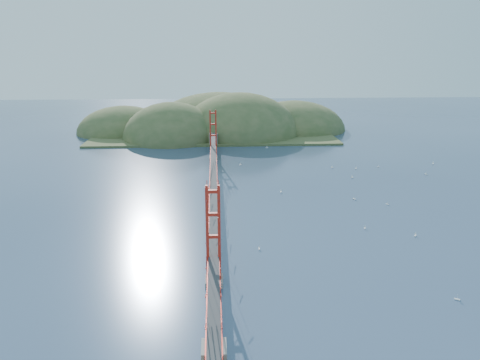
{
  "coord_description": "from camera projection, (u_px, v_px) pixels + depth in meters",
  "views": [
    {
      "loc": [
        0.3,
        -77.74,
        26.09
      ],
      "look_at": [
        4.6,
        0.0,
        3.52
      ],
      "focal_mm": 35.0,
      "sensor_mm": 36.0,
      "label": 1
    }
  ],
  "objects": [
    {
      "name": "sailboat_13",
      "position": [
        415.0,
        235.0,
        66.19
      ],
      "size": [
        0.65,
        0.65,
        0.69
      ],
      "color": "white",
      "rests_on": "ground"
    },
    {
      "name": "far_headlands",
      "position": [
        220.0,
        131.0,
        147.63
      ],
      "size": [
        84.0,
        58.0,
        25.0
      ],
      "color": "olive",
      "rests_on": "ground"
    },
    {
      "name": "sailboat_16",
      "position": [
        354.0,
        199.0,
        81.94
      ],
      "size": [
        0.66,
        0.66,
        0.69
      ],
      "color": "white",
      "rests_on": "ground"
    },
    {
      "name": "sailboat_10",
      "position": [
        259.0,
        248.0,
        61.96
      ],
      "size": [
        0.46,
        0.53,
        0.61
      ],
      "color": "white",
      "rests_on": "ground"
    },
    {
      "name": "sailboat_6",
      "position": [
        457.0,
        299.0,
        49.65
      ],
      "size": [
        0.63,
        0.63,
        0.67
      ],
      "color": "white",
      "rests_on": "ground"
    },
    {
      "name": "sailboat_9",
      "position": [
        433.0,
        163.0,
        106.2
      ],
      "size": [
        0.7,
        0.7,
        0.74
      ],
      "color": "white",
      "rests_on": "ground"
    },
    {
      "name": "sailboat_15",
      "position": [
        332.0,
        167.0,
        103.03
      ],
      "size": [
        0.62,
        0.62,
        0.67
      ],
      "color": "white",
      "rests_on": "ground"
    },
    {
      "name": "sailboat_14",
      "position": [
        365.0,
        228.0,
        68.86
      ],
      "size": [
        0.53,
        0.53,
        0.6
      ],
      "color": "white",
      "rests_on": "ground"
    },
    {
      "name": "sailboat_1",
      "position": [
        387.0,
        204.0,
        79.26
      ],
      "size": [
        0.52,
        0.52,
        0.59
      ],
      "color": "white",
      "rests_on": "ground"
    },
    {
      "name": "sailboat_11",
      "position": [
        426.0,
        174.0,
        97.63
      ],
      "size": [
        0.69,
        0.69,
        0.73
      ],
      "color": "white",
      "rests_on": "ground"
    },
    {
      "name": "sailboat_3",
      "position": [
        240.0,
        164.0,
        105.31
      ],
      "size": [
        0.57,
        0.57,
        0.59
      ],
      "color": "white",
      "rests_on": "ground"
    },
    {
      "name": "sailboat_4",
      "position": [
        356.0,
        168.0,
        101.98
      ],
      "size": [
        0.65,
        0.65,
        0.69
      ],
      "color": "white",
      "rests_on": "ground"
    },
    {
      "name": "sailboat_12",
      "position": [
        267.0,
        147.0,
        122.78
      ],
      "size": [
        0.65,
        0.6,
        0.73
      ],
      "color": "white",
      "rests_on": "ground"
    },
    {
      "name": "bridge",
      "position": [
        213.0,
        161.0,
        80.03
      ],
      "size": [
        2.2,
        94.4,
        12.0
      ],
      "color": "gray",
      "rests_on": "ground"
    },
    {
      "name": "sailboat_17",
      "position": [
        378.0,
        167.0,
        103.5
      ],
      "size": [
        0.54,
        0.46,
        0.62
      ],
      "color": "white",
      "rests_on": "ground"
    },
    {
      "name": "ground",
      "position": [
        214.0,
        200.0,
        81.8
      ],
      "size": [
        320.0,
        320.0,
        0.0
      ],
      "primitive_type": "plane",
      "color": "navy",
      "rests_on": "ground"
    },
    {
      "name": "sailboat_0",
      "position": [
        281.0,
        192.0,
        85.83
      ],
      "size": [
        0.61,
        0.65,
        0.73
      ],
      "color": "white",
      "rests_on": "ground"
    },
    {
      "name": "sailboat_8",
      "position": [
        352.0,
        177.0,
        95.3
      ],
      "size": [
        0.67,
        0.67,
        0.71
      ],
      "color": "white",
      "rests_on": "ground"
    }
  ]
}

